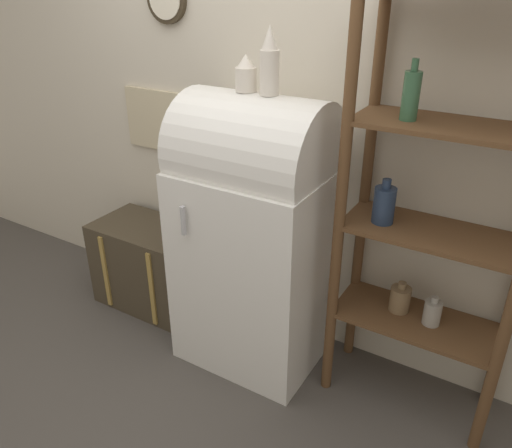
% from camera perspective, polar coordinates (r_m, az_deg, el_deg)
% --- Properties ---
extents(ground_plane, '(12.00, 12.00, 0.00)m').
position_cam_1_polar(ground_plane, '(2.78, -2.93, -16.79)').
color(ground_plane, '#4C4742').
extents(wall_back, '(7.00, 0.09, 2.70)m').
position_cam_1_polar(wall_back, '(2.57, 3.63, 14.09)').
color(wall_back, beige).
rests_on(wall_back, ground_plane).
extents(refrigerator, '(0.71, 0.62, 1.44)m').
position_cam_1_polar(refrigerator, '(2.52, -0.10, -0.98)').
color(refrigerator, white).
rests_on(refrigerator, ground_plane).
extents(suitcase_trunk, '(0.68, 0.42, 0.54)m').
position_cam_1_polar(suitcase_trunk, '(3.21, -11.84, -4.61)').
color(suitcase_trunk, '#423828').
rests_on(suitcase_trunk, ground_plane).
extents(shelf_unit, '(0.77, 0.36, 1.86)m').
position_cam_1_polar(shelf_unit, '(2.21, 19.60, 1.62)').
color(shelf_unit, brown).
rests_on(shelf_unit, ground_plane).
extents(vase_left, '(0.09, 0.09, 0.16)m').
position_cam_1_polar(vase_left, '(2.30, -1.17, 16.73)').
color(vase_left, silver).
rests_on(vase_left, refrigerator).
extents(vase_center, '(0.08, 0.08, 0.29)m').
position_cam_1_polar(vase_center, '(2.22, 1.56, 17.91)').
color(vase_center, silver).
rests_on(vase_center, refrigerator).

